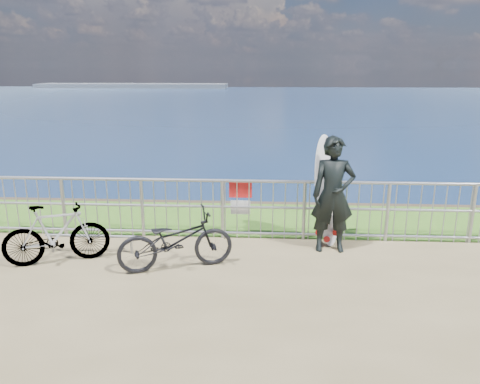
# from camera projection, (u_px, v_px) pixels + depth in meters

# --- Properties ---
(grass_strip) EXTENTS (120.00, 120.00, 0.00)m
(grass_strip) POSITION_uv_depth(u_px,v_px,m) (251.00, 219.00, 9.79)
(grass_strip) COLOR #3A711F
(grass_strip) RESTS_ON ground
(seascape) EXTENTS (260.00, 260.00, 5.00)m
(seascape) POSITION_uv_depth(u_px,v_px,m) (134.00, 88.00, 152.83)
(seascape) COLOR brown
(seascape) RESTS_ON ground
(railing) EXTENTS (10.06, 0.10, 1.13)m
(railing) POSITION_uv_depth(u_px,v_px,m) (250.00, 208.00, 8.59)
(railing) COLOR #989AA0
(railing) RESTS_ON ground
(surfer) EXTENTS (0.74, 0.50, 2.00)m
(surfer) POSITION_uv_depth(u_px,v_px,m) (333.00, 195.00, 7.92)
(surfer) COLOR black
(surfer) RESTS_ON ground
(surfboard) EXTENTS (0.66, 0.64, 1.97)m
(surfboard) POSITION_uv_depth(u_px,v_px,m) (327.00, 195.00, 8.26)
(surfboard) COLOR white
(surfboard) RESTS_ON ground
(bicycle_near) EXTENTS (1.92, 1.21, 0.95)m
(bicycle_near) POSITION_uv_depth(u_px,v_px,m) (176.00, 240.00, 7.31)
(bicycle_near) COLOR black
(bicycle_near) RESTS_ON ground
(bicycle_far) EXTENTS (1.71, 1.04, 0.99)m
(bicycle_far) POSITION_uv_depth(u_px,v_px,m) (56.00, 234.00, 7.53)
(bicycle_far) COLOR black
(bicycle_far) RESTS_ON ground
(bike_rack) EXTENTS (1.59, 0.05, 0.33)m
(bike_rack) POSITION_uv_depth(u_px,v_px,m) (91.00, 238.00, 7.98)
(bike_rack) COLOR #989AA0
(bike_rack) RESTS_ON ground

